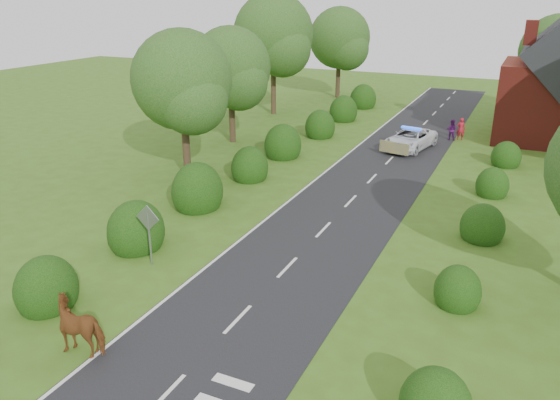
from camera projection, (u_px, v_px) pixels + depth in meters
The scene contains 15 objects.
ground at pixel (238, 320), 18.01m from camera, with size 120.00×120.00×0.00m, color #3E5C18.
road at pixel (367, 184), 30.72m from camera, with size 6.00×70.00×0.02m, color black.
road_markings at pixel (328, 191), 29.58m from camera, with size 4.96×70.00×0.01m.
hedgerow_left at pixel (237, 173), 30.21m from camera, with size 2.75×50.41×3.00m.
hedgerow_right at pixel (485, 218), 24.72m from camera, with size 2.10×45.78×2.10m.
tree_left_a at pixel (185, 85), 29.98m from camera, with size 5.74×5.60×8.38m.
tree_left_b at pixel (233, 71), 37.46m from camera, with size 5.74×5.60×8.07m.
tree_left_c at pixel (276, 38), 45.94m from camera, with size 6.97×6.80×10.22m.
tree_left_d at pixel (341, 41), 53.79m from camera, with size 6.15×6.00×8.89m.
tree_right_c at pixel (560, 55), 44.54m from camera, with size 6.15×6.00×8.58m.
road_sign at pixel (148, 226), 21.08m from camera, with size 1.06×0.08×2.53m.
cow at pixel (83, 328), 16.31m from camera, with size 1.08×2.04×1.44m, color #5A3215.
police_van at pixel (410, 139), 37.39m from camera, with size 3.25×5.35×1.53m.
pedestrian_red at pixel (461, 129), 39.68m from camera, with size 0.59×0.39×1.62m, color red.
pedestrian_purple at pixel (451, 130), 39.60m from camera, with size 0.75×0.58×1.54m, color #47124F.
Camera 1 is at (7.75, -13.39, 10.12)m, focal length 35.00 mm.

